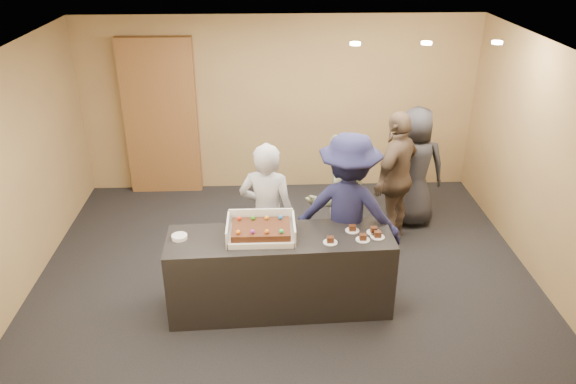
% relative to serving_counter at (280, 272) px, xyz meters
% --- Properties ---
extents(room, '(6.04, 6.00, 2.70)m').
position_rel_serving_counter_xyz_m(room, '(0.08, 0.68, 0.90)').
color(room, black).
rests_on(room, ground).
extents(serving_counter, '(2.43, 0.80, 0.90)m').
position_rel_serving_counter_xyz_m(serving_counter, '(0.00, 0.00, 0.00)').
color(serving_counter, black).
rests_on(serving_counter, floor).
extents(storage_cabinet, '(1.09, 0.15, 2.41)m').
position_rel_serving_counter_xyz_m(storage_cabinet, '(-1.72, 3.09, 0.75)').
color(storage_cabinet, brown).
rests_on(storage_cabinet, floor).
extents(cake_box, '(0.71, 0.49, 0.21)m').
position_rel_serving_counter_xyz_m(cake_box, '(-0.20, 0.03, 0.50)').
color(cake_box, white).
rests_on(cake_box, serving_counter).
extents(sheet_cake, '(0.61, 0.42, 0.12)m').
position_rel_serving_counter_xyz_m(sheet_cake, '(-0.20, 0.00, 0.55)').
color(sheet_cake, '#3D210E').
rests_on(sheet_cake, cake_box).
extents(plate_stack, '(0.17, 0.17, 0.04)m').
position_rel_serving_counter_xyz_m(plate_stack, '(-1.05, 0.01, 0.47)').
color(plate_stack, white).
rests_on(plate_stack, serving_counter).
extents(slice_a, '(0.15, 0.15, 0.07)m').
position_rel_serving_counter_xyz_m(slice_a, '(0.52, -0.14, 0.47)').
color(slice_a, white).
rests_on(slice_a, serving_counter).
extents(slice_b, '(0.15, 0.15, 0.07)m').
position_rel_serving_counter_xyz_m(slice_b, '(0.78, 0.09, 0.47)').
color(slice_b, white).
rests_on(slice_b, serving_counter).
extents(slice_c, '(0.15, 0.15, 0.07)m').
position_rel_serving_counter_xyz_m(slice_c, '(0.86, -0.10, 0.47)').
color(slice_c, white).
rests_on(slice_c, serving_counter).
extents(slice_d, '(0.15, 0.15, 0.07)m').
position_rel_serving_counter_xyz_m(slice_d, '(1.00, 0.04, 0.47)').
color(slice_d, white).
rests_on(slice_d, serving_counter).
extents(slice_e, '(0.15, 0.15, 0.07)m').
position_rel_serving_counter_xyz_m(slice_e, '(1.03, -0.05, 0.47)').
color(slice_e, white).
rests_on(slice_e, serving_counter).
extents(person_server_grey, '(0.72, 0.56, 1.76)m').
position_rel_serving_counter_xyz_m(person_server_grey, '(-0.13, 0.53, 0.43)').
color(person_server_grey, '#A0A0A5').
rests_on(person_server_grey, floor).
extents(person_sage_man, '(1.00, 0.89, 1.70)m').
position_rel_serving_counter_xyz_m(person_sage_man, '(0.73, 0.93, 0.40)').
color(person_sage_man, gray).
rests_on(person_sage_man, floor).
extents(person_navy_man, '(1.37, 1.03, 1.87)m').
position_rel_serving_counter_xyz_m(person_navy_man, '(0.78, 0.45, 0.49)').
color(person_navy_man, '#191A3D').
rests_on(person_navy_man, floor).
extents(person_brown_extra, '(1.01, 1.08, 1.78)m').
position_rel_serving_counter_xyz_m(person_brown_extra, '(1.56, 1.47, 0.44)').
color(person_brown_extra, brown).
rests_on(person_brown_extra, floor).
extents(person_dark_suit, '(0.89, 0.64, 1.70)m').
position_rel_serving_counter_xyz_m(person_dark_suit, '(1.89, 1.88, 0.40)').
color(person_dark_suit, '#29292F').
rests_on(person_dark_suit, floor).
extents(ceiling_spotlights, '(1.72, 0.12, 0.03)m').
position_rel_serving_counter_xyz_m(ceiling_spotlights, '(1.68, 1.18, 2.22)').
color(ceiling_spotlights, '#FFEAC6').
rests_on(ceiling_spotlights, ceiling).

